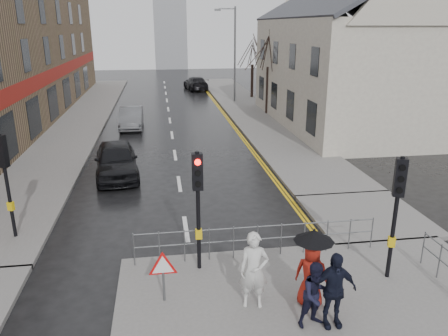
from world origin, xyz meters
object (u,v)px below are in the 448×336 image
object	(u,v)px
pedestrian_d	(333,290)
car_parked	(116,160)
pedestrian_with_umbrella	(312,264)
pedestrian_a	(254,270)
car_mid	(131,118)
pedestrian_b	(316,295)

from	to	relation	value
pedestrian_d	car_parked	distance (m)	12.96
pedestrian_d	pedestrian_with_umbrella	bearing A→B (deg)	105.39
pedestrian_with_umbrella	car_parked	xyz separation A→B (m)	(-5.48, 10.83, -0.46)
car_parked	pedestrian_a	bearing A→B (deg)	-75.20
pedestrian_d	car_parked	bearing A→B (deg)	116.54
car_mid	pedestrian_with_umbrella	bearing A→B (deg)	-75.82
pedestrian_b	pedestrian_d	xyz separation A→B (m)	(0.37, -0.05, 0.12)
pedestrian_a	pedestrian_with_umbrella	distance (m)	1.39
pedestrian_b	car_mid	bearing A→B (deg)	90.38
pedestrian_a	pedestrian_b	distance (m)	1.54
pedestrian_a	car_mid	bearing A→B (deg)	111.20
pedestrian_with_umbrella	pedestrian_d	world-z (taller)	pedestrian_with_umbrella
pedestrian_b	pedestrian_d	world-z (taller)	pedestrian_d
pedestrian_with_umbrella	pedestrian_a	bearing A→B (deg)	173.38
pedestrian_b	car_parked	bearing A→B (deg)	101.57
pedestrian_a	pedestrian_b	world-z (taller)	pedestrian_a
pedestrian_d	car_parked	xyz separation A→B (m)	(-5.69, 11.64, -0.26)
pedestrian_a	pedestrian_with_umbrella	xyz separation A→B (m)	(1.37, -0.16, 0.14)
car_parked	car_mid	distance (m)	10.00
pedestrian_a	pedestrian_with_umbrella	world-z (taller)	pedestrian_with_umbrella
pedestrian_with_umbrella	pedestrian_b	bearing A→B (deg)	-101.47
pedestrian_d	pedestrian_a	bearing A→B (deg)	149.11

